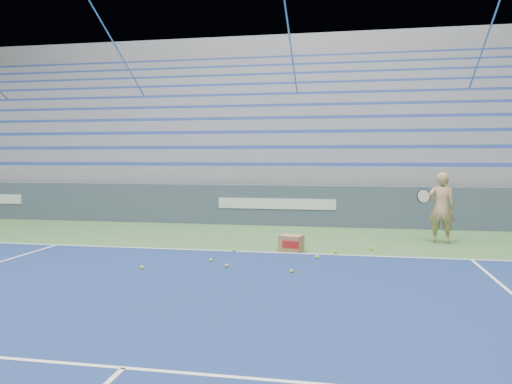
% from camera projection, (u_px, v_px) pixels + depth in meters
% --- Properties ---
extents(sponsor_barrier, '(30.00, 0.32, 1.10)m').
position_uv_depth(sponsor_barrier, '(277.00, 205.00, 13.63)').
color(sponsor_barrier, '#3F4D60').
rests_on(sponsor_barrier, ground).
extents(bleachers, '(31.00, 9.15, 7.30)m').
position_uv_depth(bleachers, '(298.00, 144.00, 19.11)').
color(bleachers, gray).
rests_on(bleachers, ground).
extents(tennis_player, '(0.91, 0.84, 1.53)m').
position_uv_depth(tennis_player, '(441.00, 207.00, 10.79)').
color(tennis_player, tan).
rests_on(tennis_player, ground).
extents(ball_box, '(0.50, 0.44, 0.32)m').
position_uv_depth(ball_box, '(291.00, 243.00, 9.83)').
color(ball_box, '#A1714E').
rests_on(ball_box, ground).
extents(tennis_ball_0, '(0.07, 0.07, 0.07)m').
position_uv_depth(tennis_ball_0, '(227.00, 266.00, 8.38)').
color(tennis_ball_0, '#BFCF2A').
rests_on(tennis_ball_0, ground).
extents(tennis_ball_1, '(0.07, 0.07, 0.07)m').
position_uv_depth(tennis_ball_1, '(336.00, 252.00, 9.64)').
color(tennis_ball_1, '#BFCF2A').
rests_on(tennis_ball_1, ground).
extents(tennis_ball_2, '(0.07, 0.07, 0.07)m').
position_uv_depth(tennis_ball_2, '(211.00, 260.00, 8.83)').
color(tennis_ball_2, '#BFCF2A').
rests_on(tennis_ball_2, ground).
extents(tennis_ball_3, '(0.07, 0.07, 0.07)m').
position_uv_depth(tennis_ball_3, '(292.00, 271.00, 7.97)').
color(tennis_ball_3, '#BFCF2A').
rests_on(tennis_ball_3, ground).
extents(tennis_ball_4, '(0.07, 0.07, 0.07)m').
position_uv_depth(tennis_ball_4, '(317.00, 257.00, 9.11)').
color(tennis_ball_4, '#BFCF2A').
rests_on(tennis_ball_4, ground).
extents(tennis_ball_5, '(0.07, 0.07, 0.07)m').
position_uv_depth(tennis_ball_5, '(234.00, 250.00, 9.79)').
color(tennis_ball_5, '#BFCF2A').
rests_on(tennis_ball_5, ground).
extents(tennis_ball_6, '(0.07, 0.07, 0.07)m').
position_uv_depth(tennis_ball_6, '(142.00, 268.00, 8.23)').
color(tennis_ball_6, '#BFCF2A').
rests_on(tennis_ball_6, ground).
extents(tennis_ball_7, '(0.07, 0.07, 0.07)m').
position_uv_depth(tennis_ball_7, '(371.00, 249.00, 9.94)').
color(tennis_ball_7, '#BFCF2A').
rests_on(tennis_ball_7, ground).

